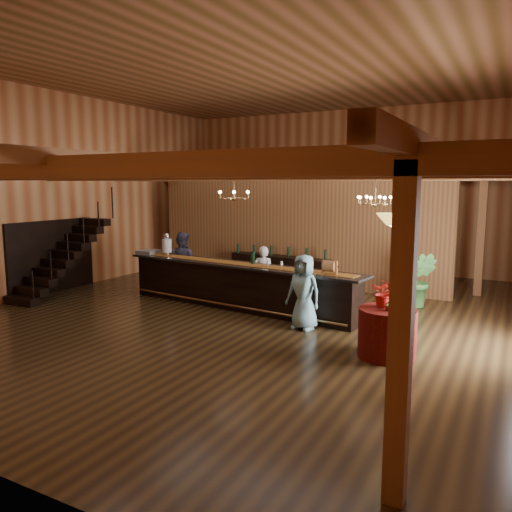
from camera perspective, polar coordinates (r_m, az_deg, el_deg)
The scene contains 27 objects.
floor at distance 11.73m, azimuth -0.43°, elevation -6.51°, with size 14.00×14.00×0.00m, color #412C15.
ceiling at distance 11.61m, azimuth -0.46°, elevation 20.75°, with size 14.00×14.00×0.00m, color #9B5D3B.
wall_back at distance 17.81m, azimuth 10.40°, elevation 7.37°, with size 12.00×0.10×5.50m, color tan.
wall_left at distance 15.14m, azimuth -21.01°, elevation 6.82°, with size 0.10×14.00×5.50m, color tan.
beam_grid at distance 11.79m, azimuth 0.74°, elevation 9.48°, with size 11.90×13.90×0.39m.
support_posts at distance 10.99m, azimuth -1.68°, elevation 0.99°, with size 9.20×10.20×3.20m.
partition_wall at distance 14.78m, azimuth 4.31°, elevation 2.65°, with size 9.00×0.18×3.10m, color brown.
staircase at distance 14.38m, azimuth -21.42°, elevation -0.26°, with size 1.00×2.80×2.00m.
backroom_boxes at distance 16.67m, azimuth 7.68°, elevation -0.29°, with size 4.10×0.60×1.10m.
tasting_bar at distance 12.08m, azimuth -2.07°, elevation -3.38°, with size 6.58×1.59×1.10m.
beverage_dispenser at distance 13.56m, azimuth -10.17°, elevation 1.29°, with size 0.26×0.26×0.60m.
glass_rack_tray at distance 13.95m, azimuth -12.20°, elevation 0.45°, with size 0.50×0.50×0.10m, color gray.
raffle_drum at distance 10.64m, azimuth 8.41°, elevation -1.17°, with size 0.34×0.24×0.30m.
bar_bottle_0 at distance 11.87m, azimuth -0.44°, elevation -0.23°, with size 0.07×0.07×0.30m, color black.
bar_bottle_1 at distance 11.87m, azimuth -0.41°, elevation -0.23°, with size 0.07×0.07×0.30m, color black.
bar_bottle_2 at distance 11.85m, azimuth -0.33°, elevation -0.24°, with size 0.07×0.07×0.30m, color black.
backbar_shelf at distance 14.62m, azimuth 2.72°, elevation -1.75°, with size 3.20×0.50×0.90m, color black.
round_table at distance 9.04m, azimuth 14.75°, elevation -8.49°, with size 0.99×0.99×0.86m, color #6E1106.
chandelier_left at distance 11.93m, azimuth -2.53°, elevation 7.06°, with size 0.80×0.80×0.61m.
chandelier_right at distance 11.38m, azimuth 13.48°, elevation 6.27°, with size 0.80×0.80×0.72m.
pendant_lamp at distance 8.68m, azimuth 15.23°, elevation 4.07°, with size 0.52×0.52×0.90m.
bartender at distance 12.45m, azimuth 0.84°, elevation -2.19°, with size 0.53×0.35×1.46m, color silver.
staff_second at distance 13.80m, azimuth -8.43°, elevation -0.77°, with size 0.82×0.64×1.69m, color #312E3F.
guest at distance 10.34m, azimuth 5.48°, elevation -4.13°, with size 0.76×0.50×1.56m, color #7CB2C0.
floor_plant at distance 12.77m, azimuth 18.18°, elevation -2.59°, with size 0.75×0.60×1.36m, color #407732.
table_flowers at distance 8.97m, azimuth 14.50°, elevation -4.08°, with size 0.46×0.40×0.51m, color red.
table_vase at distance 8.77m, azimuth 15.12°, elevation -5.04°, with size 0.16×0.16×0.32m, color #9E7844.
Camera 1 is at (5.38, -9.98, 3.00)m, focal length 35.00 mm.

